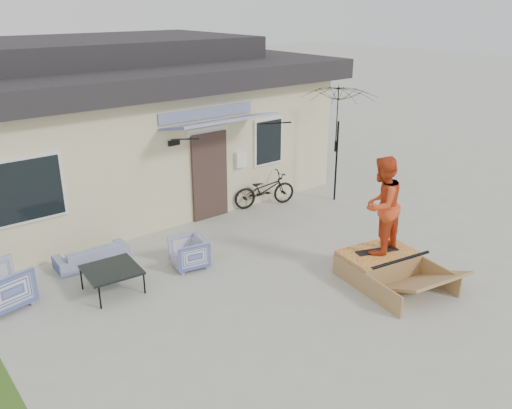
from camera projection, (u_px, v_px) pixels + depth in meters
ground at (307, 309)px, 9.08m from camera, size 90.00×90.00×0.00m
house at (105, 120)px, 14.23m from camera, size 10.80×8.49×4.10m
loveseat at (91, 251)px, 10.53m from camera, size 1.44×0.47×0.56m
armchair_left at (3, 285)px, 9.02m from camera, size 0.93×0.96×0.84m
armchair_right at (189, 251)px, 10.40m from camera, size 0.72×0.76×0.67m
coffee_table at (113, 280)px, 9.55m from camera, size 1.00×1.00×0.46m
bicycle at (265, 186)px, 13.45m from camera, size 1.75×0.98×1.06m
patio_umbrella at (338, 135)px, 13.44m from camera, size 2.33×2.24×2.20m
skate_ramp at (378, 263)px, 10.15m from camera, size 1.67×2.05×0.46m
skateboard at (377, 250)px, 10.09m from camera, size 0.87×0.49×0.05m
skater at (381, 204)px, 9.75m from camera, size 1.03×0.86×1.86m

